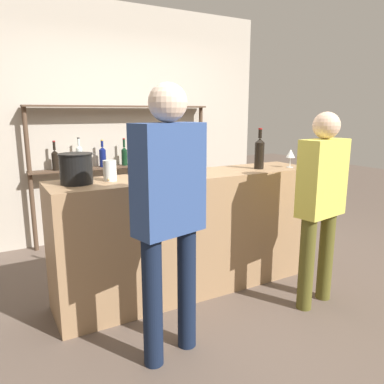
{
  "coord_description": "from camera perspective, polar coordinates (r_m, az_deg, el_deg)",
  "views": [
    {
      "loc": [
        -1.52,
        -2.7,
        1.55
      ],
      "look_at": [
        0.0,
        0.0,
        0.88
      ],
      "focal_mm": 35.0,
      "sensor_mm": 36.0,
      "label": 1
    }
  ],
  "objects": [
    {
      "name": "counter_bottle_2",
      "position": [
        2.97,
        -5.27,
        4.93
      ],
      "size": [
        0.08,
        0.08,
        0.37
      ],
      "color": "black",
      "rests_on": "bar_counter"
    },
    {
      "name": "ice_bucket",
      "position": [
        2.82,
        -17.24,
        3.42
      ],
      "size": [
        0.24,
        0.24,
        0.22
      ],
      "color": "black",
      "rests_on": "bar_counter"
    },
    {
      "name": "wine_glass",
      "position": [
        3.62,
        14.79,
        5.66
      ],
      "size": [
        0.08,
        0.08,
        0.17
      ],
      "color": "silver",
      "rests_on": "bar_counter"
    },
    {
      "name": "cork_jar",
      "position": [
        2.89,
        -12.4,
        3.17
      ],
      "size": [
        0.1,
        0.1,
        0.15
      ],
      "color": "silver",
      "rests_on": "bar_counter"
    },
    {
      "name": "customer_left",
      "position": [
        2.23,
        -3.52,
        -1.77
      ],
      "size": [
        0.47,
        0.29,
        1.71
      ],
      "rotation": [
        0.0,
        0.0,
        1.81
      ],
      "color": "#121C33",
      "rests_on": "ground_plane"
    },
    {
      "name": "counter_bottle_0",
      "position": [
        3.46,
        10.23,
        5.92
      ],
      "size": [
        0.09,
        0.09,
        0.37
      ],
      "color": "black",
      "rests_on": "bar_counter"
    },
    {
      "name": "bar_counter",
      "position": [
        3.26,
        0.0,
        -6.22
      ],
      "size": [
        2.34,
        0.52,
        1.03
      ],
      "primitive_type": "cube",
      "color": "#997551",
      "rests_on": "ground_plane"
    },
    {
      "name": "back_wall",
      "position": [
        4.81,
        -11.16,
        10.22
      ],
      "size": [
        3.94,
        0.12,
        2.8
      ],
      "primitive_type": "cube",
      "color": "#B2A899",
      "rests_on": "ground_plane"
    },
    {
      "name": "counter_bottle_1",
      "position": [
        2.99,
        -3.13,
        4.59
      ],
      "size": [
        0.08,
        0.08,
        0.31
      ],
      "color": "silver",
      "rests_on": "bar_counter"
    },
    {
      "name": "customer_right",
      "position": [
        3.07,
        19.08,
        -0.57
      ],
      "size": [
        0.44,
        0.25,
        1.55
      ],
      "rotation": [
        0.0,
        0.0,
        1.73
      ],
      "color": "brown",
      "rests_on": "ground_plane"
    },
    {
      "name": "back_shelf",
      "position": [
        4.66,
        -10.34,
        6.23
      ],
      "size": [
        2.22,
        0.18,
        1.61
      ],
      "color": "#4C3828",
      "rests_on": "ground_plane"
    },
    {
      "name": "ground_plane",
      "position": [
        3.46,
        0.0,
        -14.35
      ],
      "size": [
        16.0,
        16.0,
        0.0
      ],
      "primitive_type": "plane",
      "color": "brown"
    }
  ]
}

